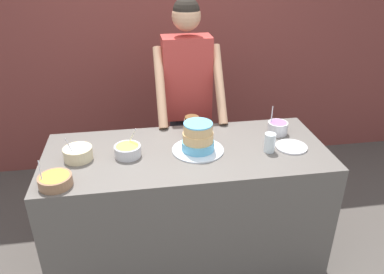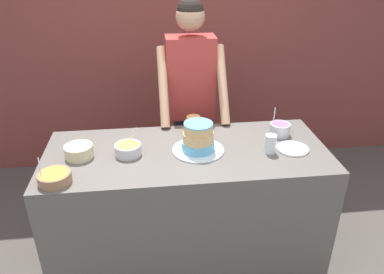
{
  "view_description": "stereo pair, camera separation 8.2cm",
  "coord_description": "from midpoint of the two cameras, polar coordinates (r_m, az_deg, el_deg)",
  "views": [
    {
      "loc": [
        -0.3,
        -1.72,
        2.11
      ],
      "look_at": [
        0.03,
        0.35,
        1.04
      ],
      "focal_mm": 35.0,
      "sensor_mm": 36.0,
      "label": 1
    },
    {
      "loc": [
        -0.22,
        -1.73,
        2.11
      ],
      "look_at": [
        0.03,
        0.35,
        1.04
      ],
      "focal_mm": 35.0,
      "sensor_mm": 36.0,
      "label": 2
    }
  ],
  "objects": [
    {
      "name": "ceramic_plate",
      "position": [
        2.55,
        14.0,
        -1.47
      ],
      "size": [
        0.21,
        0.21,
        0.01
      ],
      "color": "silver",
      "rests_on": "counter"
    },
    {
      "name": "stoneware_jar",
      "position": [
        2.65,
        -0.91,
        1.86
      ],
      "size": [
        0.11,
        0.11,
        0.12
      ],
      "color": "brown",
      "rests_on": "counter"
    },
    {
      "name": "frosting_bowl_orange",
      "position": [
        2.23,
        -21.13,
        -6.2
      ],
      "size": [
        0.19,
        0.19,
        0.16
      ],
      "color": "#936B4C",
      "rests_on": "counter"
    },
    {
      "name": "counter",
      "position": [
        2.69,
        -1.65,
        -10.69
      ],
      "size": [
        1.85,
        0.77,
        0.92
      ],
      "color": "#5B5651",
      "rests_on": "ground_plane"
    },
    {
      "name": "frosting_bowl_yellow",
      "position": [
        2.4,
        -10.74,
        -2.02
      ],
      "size": [
        0.17,
        0.17,
        0.17
      ],
      "color": "silver",
      "rests_on": "counter"
    },
    {
      "name": "frosting_bowl_white",
      "position": [
        2.44,
        -17.91,
        -2.34
      ],
      "size": [
        0.18,
        0.18,
        0.18
      ],
      "color": "beige",
      "rests_on": "counter"
    },
    {
      "name": "wall_back",
      "position": [
        3.72,
        -5.0,
        14.48
      ],
      "size": [
        10.0,
        0.05,
        2.6
      ],
      "color": "brown",
      "rests_on": "ground_plane"
    },
    {
      "name": "frosting_bowl_purple",
      "position": [
        2.7,
        12.06,
        1.44
      ],
      "size": [
        0.14,
        0.14,
        0.19
      ],
      "color": "silver",
      "rests_on": "counter"
    },
    {
      "name": "person_baker",
      "position": [
        2.99,
        -1.56,
        7.43
      ],
      "size": [
        0.51,
        0.49,
        1.79
      ],
      "color": "#2D2D38",
      "rests_on": "ground_plane"
    },
    {
      "name": "cake",
      "position": [
        2.4,
        -0.07,
        -0.29
      ],
      "size": [
        0.34,
        0.34,
        0.2
      ],
      "color": "silver",
      "rests_on": "counter"
    },
    {
      "name": "drinking_glass",
      "position": [
        2.45,
        10.82,
        -0.86
      ],
      "size": [
        0.07,
        0.07,
        0.13
      ],
      "color": "silver",
      "rests_on": "counter"
    }
  ]
}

